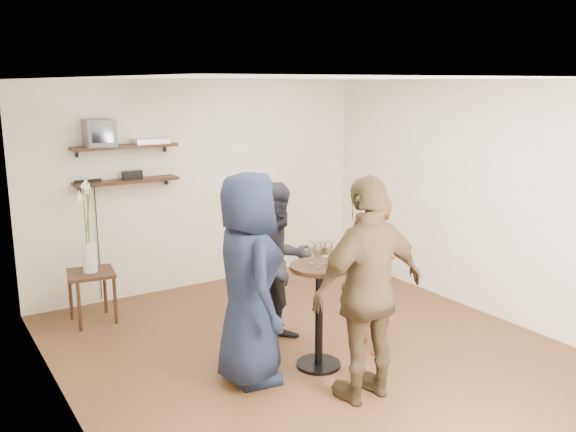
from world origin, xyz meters
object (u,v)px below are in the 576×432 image
(radio, at_px, (132,175))
(person_brown, at_px, (369,290))
(side_table, at_px, (91,280))
(crt_monitor, at_px, (99,133))
(drinks_table, at_px, (319,302))
(dvd_deck, at_px, (151,141))
(person_dark, at_px, (278,264))
(person_navy, at_px, (249,279))
(person_plaid, at_px, (373,273))

(radio, height_order, person_brown, person_brown)
(radio, height_order, side_table, radio)
(crt_monitor, height_order, drinks_table, crt_monitor)
(dvd_deck, xyz_separation_m, person_dark, (0.53, -1.98, -1.08))
(radio, height_order, drinks_table, radio)
(person_navy, bearing_deg, person_plaid, -82.83)
(dvd_deck, relative_size, person_plaid, 0.26)
(side_table, bearing_deg, person_brown, -62.77)
(crt_monitor, xyz_separation_m, person_plaid, (1.82, -2.61, -1.24))
(radio, bearing_deg, person_plaid, -60.68)
(drinks_table, bearing_deg, side_table, 123.53)
(person_brown, bearing_deg, person_plaid, -134.03)
(person_plaid, height_order, person_navy, person_navy)
(person_navy, bearing_deg, dvd_deck, 8.87)
(drinks_table, distance_m, person_dark, 0.69)
(side_table, bearing_deg, radio, 33.85)
(dvd_deck, distance_m, side_table, 1.74)
(radio, height_order, person_dark, person_dark)
(side_table, bearing_deg, crt_monitor, 55.24)
(radio, bearing_deg, crt_monitor, 180.00)
(radio, bearing_deg, person_brown, -76.15)
(dvd_deck, distance_m, person_brown, 3.50)
(crt_monitor, bearing_deg, person_brown, -70.55)
(person_brown, bearing_deg, radio, -77.54)
(drinks_table, distance_m, person_brown, 0.73)
(dvd_deck, xyz_separation_m, radio, (-0.24, 0.00, -0.38))
(drinks_table, bearing_deg, dvd_deck, 101.93)
(dvd_deck, bearing_deg, person_navy, -92.13)
(drinks_table, distance_m, person_navy, 0.73)
(radio, xyz_separation_m, person_brown, (0.82, -3.31, -0.58))
(person_plaid, bearing_deg, person_brown, -45.97)
(side_table, bearing_deg, drinks_table, -56.47)
(radio, distance_m, person_brown, 3.46)
(person_navy, distance_m, person_brown, 1.04)
(dvd_deck, xyz_separation_m, person_navy, (-0.09, -2.52, -0.97))
(person_navy, bearing_deg, drinks_table, -90.00)
(crt_monitor, relative_size, dvd_deck, 0.80)
(dvd_deck, height_order, person_navy, dvd_deck)
(drinks_table, xyz_separation_m, person_dark, (-0.03, 0.67, 0.19))
(crt_monitor, height_order, dvd_deck, crt_monitor)
(drinks_table, bearing_deg, crt_monitor, 113.54)
(dvd_deck, relative_size, radio, 1.82)
(side_table, height_order, drinks_table, drinks_table)
(person_navy, bearing_deg, person_dark, -38.35)
(drinks_table, bearing_deg, person_navy, 169.00)
(radio, xyz_separation_m, side_table, (-0.66, -0.44, -1.04))
(radio, xyz_separation_m, person_navy, (0.15, -2.52, -0.59))
(crt_monitor, distance_m, dvd_deck, 0.61)
(person_dark, height_order, person_brown, person_brown)
(person_plaid, height_order, person_dark, person_dark)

